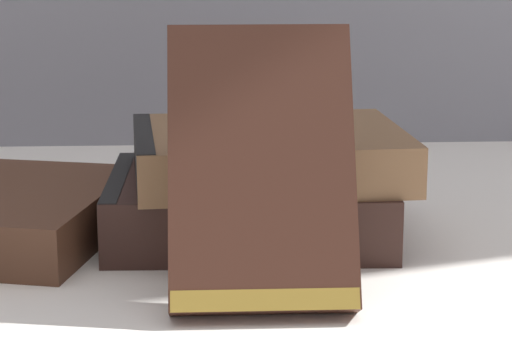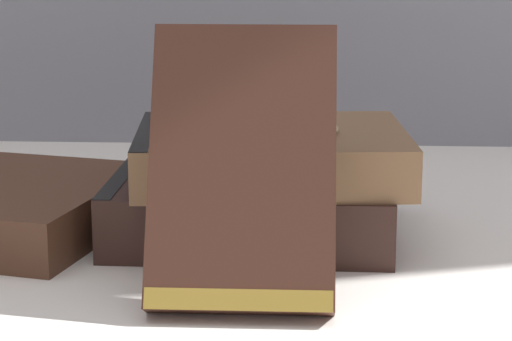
{
  "view_description": "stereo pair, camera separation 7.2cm",
  "coord_description": "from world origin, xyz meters",
  "px_view_note": "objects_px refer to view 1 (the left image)",
  "views": [
    {
      "loc": [
        -0.01,
        -0.68,
        0.22
      ],
      "look_at": [
        0.02,
        0.02,
        0.05
      ],
      "focal_mm": 75.0,
      "sensor_mm": 36.0,
      "label": 1
    },
    {
      "loc": [
        0.06,
        -0.68,
        0.22
      ],
      "look_at": [
        0.02,
        0.02,
        0.05
      ],
      "focal_mm": 75.0,
      "sensor_mm": 36.0,
      "label": 2
    }
  ],
  "objects_px": {
    "book_leaning_front": "(261,176)",
    "reading_glasses": "(182,180)",
    "book_flat_bottom": "(241,206)",
    "book_flat_top": "(261,154)",
    "pocket_watch": "(297,128)"
  },
  "relations": [
    {
      "from": "book_flat_top",
      "to": "pocket_watch",
      "type": "height_order",
      "value": "pocket_watch"
    },
    {
      "from": "book_flat_top",
      "to": "pocket_watch",
      "type": "xyz_separation_m",
      "value": [
        0.02,
        -0.01,
        0.02
      ]
    },
    {
      "from": "book_flat_bottom",
      "to": "book_flat_top",
      "type": "relative_size",
      "value": 1.02
    },
    {
      "from": "book_flat_bottom",
      "to": "book_leaning_front",
      "type": "distance_m",
      "value": 0.14
    },
    {
      "from": "book_leaning_front",
      "to": "pocket_watch",
      "type": "bearing_deg",
      "value": 74.92
    },
    {
      "from": "book_leaning_front",
      "to": "book_flat_top",
      "type": "bearing_deg",
      "value": 86.81
    },
    {
      "from": "book_flat_bottom",
      "to": "book_leaning_front",
      "type": "height_order",
      "value": "book_leaning_front"
    },
    {
      "from": "book_flat_top",
      "to": "book_leaning_front",
      "type": "distance_m",
      "value": 0.12
    },
    {
      "from": "book_flat_bottom",
      "to": "reading_glasses",
      "type": "relative_size",
      "value": 2.09
    },
    {
      "from": "book_flat_top",
      "to": "book_leaning_front",
      "type": "height_order",
      "value": "book_leaning_front"
    },
    {
      "from": "book_leaning_front",
      "to": "reading_glasses",
      "type": "xyz_separation_m",
      "value": [
        -0.05,
        0.29,
        -0.07
      ]
    },
    {
      "from": "pocket_watch",
      "to": "reading_glasses",
      "type": "bearing_deg",
      "value": 115.34
    },
    {
      "from": "book_flat_bottom",
      "to": "book_flat_top",
      "type": "height_order",
      "value": "book_flat_top"
    },
    {
      "from": "book_leaning_front",
      "to": "reading_glasses",
      "type": "height_order",
      "value": "book_leaning_front"
    },
    {
      "from": "book_flat_bottom",
      "to": "pocket_watch",
      "type": "relative_size",
      "value": 3.43
    }
  ]
}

